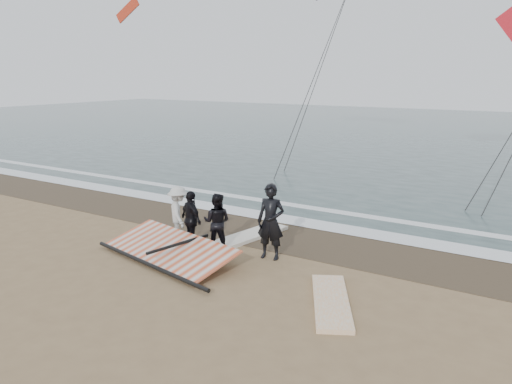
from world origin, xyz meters
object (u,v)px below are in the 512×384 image
at_px(man_main, 271,222).
at_px(board_cream, 250,236).
at_px(board_white, 331,301).
at_px(sail_rig, 172,249).

distance_m(man_main, board_cream, 1.97).
distance_m(man_main, board_white, 2.99).
bearing_deg(sail_rig, board_cream, 69.22).
xyz_separation_m(board_white, board_cream, (-3.69, 2.71, 0.00)).
distance_m(board_white, board_cream, 4.58).
height_order(board_white, board_cream, board_cream).
height_order(man_main, board_cream, man_main).
bearing_deg(man_main, board_cream, 131.06).
bearing_deg(board_cream, board_white, -25.27).
bearing_deg(sail_rig, man_main, 29.14).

